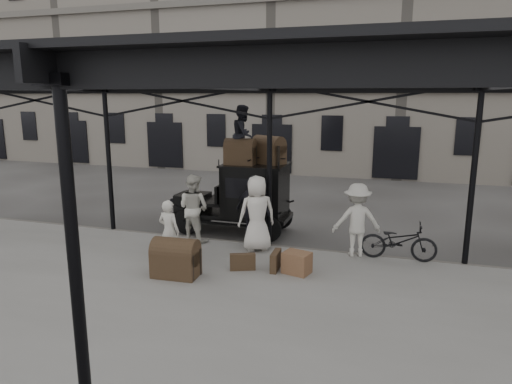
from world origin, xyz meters
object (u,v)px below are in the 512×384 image
taxi (246,195)px  porter_left (169,231)px  steamer_trunk_platform (176,260)px  bicycle (398,241)px  porter_official (253,211)px  steamer_trunk_roof_near (240,154)px

taxi → porter_left: taxi is taller
taxi → steamer_trunk_platform: bearing=-94.0°
porter_left → bicycle: 5.71m
porter_official → steamer_trunk_platform: porter_official is taller
taxi → steamer_trunk_platform: 4.21m
bicycle → steamer_trunk_roof_near: 5.15m
taxi → steamer_trunk_platform: (-0.29, -4.15, -0.68)m
taxi → steamer_trunk_platform: taxi is taller
porter_left → steamer_trunk_roof_near: bearing=-97.1°
taxi → steamer_trunk_roof_near: bearing=-108.1°
porter_left → porter_official: (1.60, 1.81, 0.19)m
bicycle → steamer_trunk_platform: 5.49m
taxi → steamer_trunk_platform: size_ratio=3.56×
porter_left → steamer_trunk_roof_near: (0.79, 3.10, 1.57)m
bicycle → steamer_trunk_platform: (-4.83, -2.61, -0.11)m
porter_official → steamer_trunk_platform: (-1.02, -2.61, -0.60)m
taxi → porter_official: size_ratio=1.88×
taxi → bicycle: 4.83m
porter_left → bicycle: (5.41, 1.81, -0.30)m
bicycle → steamer_trunk_roof_near: (-4.62, 1.29, 1.87)m
bicycle → steamer_trunk_platform: size_ratio=1.81×
taxi → porter_official: bearing=-64.5°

